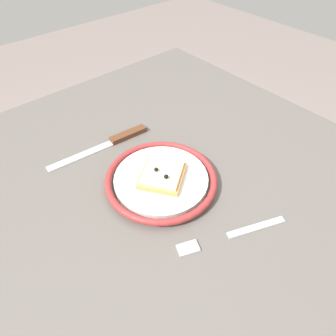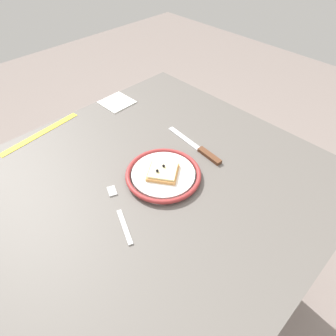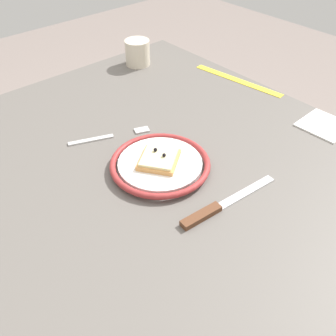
{
  "view_description": "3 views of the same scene",
  "coord_description": "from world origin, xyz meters",
  "px_view_note": "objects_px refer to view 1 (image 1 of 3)",
  "views": [
    {
      "loc": [
        -0.27,
        0.24,
        1.22
      ],
      "look_at": [
        0.06,
        -0.04,
        0.79
      ],
      "focal_mm": 32.31,
      "sensor_mm": 36.0,
      "label": 1
    },
    {
      "loc": [
        -0.36,
        -0.45,
        1.39
      ],
      "look_at": [
        0.06,
        -0.02,
        0.81
      ],
      "focal_mm": 31.07,
      "sensor_mm": 36.0,
      "label": 2
    },
    {
      "loc": [
        0.54,
        -0.43,
        1.32
      ],
      "look_at": [
        0.07,
        -0.01,
        0.79
      ],
      "focal_mm": 40.8,
      "sensor_mm": 36.0,
      "label": 3
    }
  ],
  "objects_px": {
    "plate": "(161,180)",
    "fork": "(232,235)",
    "pizza_slice_near": "(162,175)",
    "knife": "(116,140)",
    "dining_table": "(171,226)"
  },
  "relations": [
    {
      "from": "dining_table",
      "to": "plate",
      "type": "relative_size",
      "value": 4.58
    },
    {
      "from": "plate",
      "to": "knife",
      "type": "xyz_separation_m",
      "value": [
        0.17,
        -0.0,
        -0.01
      ]
    },
    {
      "from": "plate",
      "to": "fork",
      "type": "xyz_separation_m",
      "value": [
        -0.17,
        -0.01,
        -0.01
      ]
    },
    {
      "from": "plate",
      "to": "fork",
      "type": "height_order",
      "value": "plate"
    },
    {
      "from": "dining_table",
      "to": "knife",
      "type": "relative_size",
      "value": 4.22
    },
    {
      "from": "plate",
      "to": "fork",
      "type": "distance_m",
      "value": 0.17
    },
    {
      "from": "plate",
      "to": "pizza_slice_near",
      "type": "bearing_deg",
      "value": -153.76
    },
    {
      "from": "dining_table",
      "to": "pizza_slice_near",
      "type": "distance_m",
      "value": 0.12
    },
    {
      "from": "pizza_slice_near",
      "to": "knife",
      "type": "relative_size",
      "value": 0.48
    },
    {
      "from": "plate",
      "to": "fork",
      "type": "relative_size",
      "value": 1.15
    },
    {
      "from": "dining_table",
      "to": "pizza_slice_near",
      "type": "relative_size",
      "value": 8.77
    },
    {
      "from": "plate",
      "to": "fork",
      "type": "bearing_deg",
      "value": -175.43
    },
    {
      "from": "pizza_slice_near",
      "to": "knife",
      "type": "distance_m",
      "value": 0.17
    },
    {
      "from": "pizza_slice_near",
      "to": "fork",
      "type": "relative_size",
      "value": 0.6
    },
    {
      "from": "plate",
      "to": "knife",
      "type": "height_order",
      "value": "plate"
    }
  ]
}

